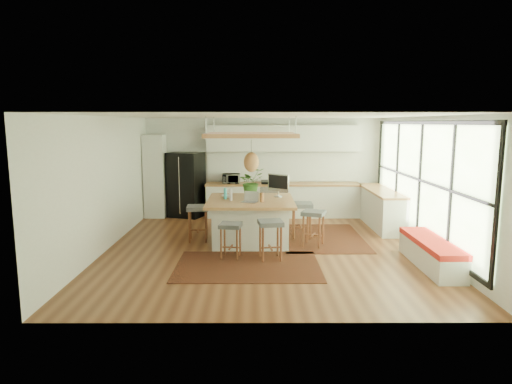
{
  "coord_description": "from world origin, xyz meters",
  "views": [
    {
      "loc": [
        -0.23,
        -8.97,
        2.58
      ],
      "look_at": [
        -0.2,
        0.5,
        1.1
      ],
      "focal_mm": 31.36,
      "sensor_mm": 36.0,
      "label": 1
    }
  ],
  "objects_px": {
    "fridge": "(186,183)",
    "stool_right_front": "(313,230)",
    "stool_left_side": "(198,225)",
    "stool_near_right": "(270,241)",
    "island_plant": "(251,185)",
    "laptop": "(249,197)",
    "stool_right_back": "(301,222)",
    "island": "(251,221)",
    "microwave": "(231,177)",
    "stool_near_left": "(231,240)",
    "monitor": "(278,185)"
  },
  "relations": [
    {
      "from": "microwave",
      "to": "stool_near_left",
      "type": "bearing_deg",
      "value": -90.24
    },
    {
      "from": "stool_near_left",
      "to": "stool_right_front",
      "type": "height_order",
      "value": "stool_right_front"
    },
    {
      "from": "stool_near_right",
      "to": "microwave",
      "type": "height_order",
      "value": "microwave"
    },
    {
      "from": "island_plant",
      "to": "monitor",
      "type": "bearing_deg",
      "value": -21.74
    },
    {
      "from": "island_plant",
      "to": "stool_right_back",
      "type": "bearing_deg",
      "value": -13.46
    },
    {
      "from": "fridge",
      "to": "monitor",
      "type": "bearing_deg",
      "value": -22.81
    },
    {
      "from": "stool_near_right",
      "to": "island_plant",
      "type": "height_order",
      "value": "island_plant"
    },
    {
      "from": "fridge",
      "to": "stool_near_left",
      "type": "bearing_deg",
      "value": -48.91
    },
    {
      "from": "island",
      "to": "stool_right_back",
      "type": "distance_m",
      "value": 1.2
    },
    {
      "from": "island",
      "to": "monitor",
      "type": "height_order",
      "value": "monitor"
    },
    {
      "from": "monitor",
      "to": "island_plant",
      "type": "distance_m",
      "value": 0.66
    },
    {
      "from": "fridge",
      "to": "monitor",
      "type": "distance_m",
      "value": 3.35
    },
    {
      "from": "stool_right_back",
      "to": "island_plant",
      "type": "xyz_separation_m",
      "value": [
        -1.14,
        0.27,
        0.82
      ]
    },
    {
      "from": "stool_near_left",
      "to": "laptop",
      "type": "height_order",
      "value": "laptop"
    },
    {
      "from": "stool_left_side",
      "to": "island_plant",
      "type": "height_order",
      "value": "island_plant"
    },
    {
      "from": "stool_right_front",
      "to": "stool_right_back",
      "type": "height_order",
      "value": "stool_right_back"
    },
    {
      "from": "stool_near_right",
      "to": "microwave",
      "type": "relative_size",
      "value": 1.57
    },
    {
      "from": "microwave",
      "to": "fridge",
      "type": "bearing_deg",
      "value": 176.32
    },
    {
      "from": "island",
      "to": "stool_near_right",
      "type": "distance_m",
      "value": 1.36
    },
    {
      "from": "stool_right_back",
      "to": "island_plant",
      "type": "distance_m",
      "value": 1.43
    },
    {
      "from": "fridge",
      "to": "stool_right_front",
      "type": "distance_m",
      "value": 4.39
    },
    {
      "from": "island",
      "to": "stool_right_front",
      "type": "height_order",
      "value": "island"
    },
    {
      "from": "island",
      "to": "stool_near_right",
      "type": "xyz_separation_m",
      "value": [
        0.39,
        -1.3,
        -0.11
      ]
    },
    {
      "from": "stool_left_side",
      "to": "laptop",
      "type": "height_order",
      "value": "laptop"
    },
    {
      "from": "stool_near_right",
      "to": "island",
      "type": "bearing_deg",
      "value": 106.55
    },
    {
      "from": "fridge",
      "to": "monitor",
      "type": "relative_size",
      "value": 3.16
    },
    {
      "from": "stool_left_side",
      "to": "microwave",
      "type": "height_order",
      "value": "microwave"
    },
    {
      "from": "stool_right_back",
      "to": "stool_left_side",
      "type": "xyz_separation_m",
      "value": [
        -2.3,
        -0.28,
        0.0
      ]
    },
    {
      "from": "stool_near_left",
      "to": "monitor",
      "type": "height_order",
      "value": "monitor"
    },
    {
      "from": "fridge",
      "to": "stool_near_left",
      "type": "relative_size",
      "value": 2.6
    },
    {
      "from": "stool_right_front",
      "to": "stool_left_side",
      "type": "distance_m",
      "value": 2.51
    },
    {
      "from": "island",
      "to": "stool_near_right",
      "type": "height_order",
      "value": "island"
    },
    {
      "from": "stool_right_back",
      "to": "microwave",
      "type": "distance_m",
      "value": 2.97
    },
    {
      "from": "stool_near_right",
      "to": "island_plant",
      "type": "bearing_deg",
      "value": 101.28
    },
    {
      "from": "island",
      "to": "fridge",
      "type": "bearing_deg",
      "value": 123.98
    },
    {
      "from": "stool_left_side",
      "to": "stool_near_right",
      "type": "bearing_deg",
      "value": -41.54
    },
    {
      "from": "island_plant",
      "to": "laptop",
      "type": "bearing_deg",
      "value": -91.53
    },
    {
      "from": "monitor",
      "to": "microwave",
      "type": "height_order",
      "value": "monitor"
    },
    {
      "from": "monitor",
      "to": "island",
      "type": "bearing_deg",
      "value": -111.51
    },
    {
      "from": "stool_near_right",
      "to": "stool_left_side",
      "type": "xyz_separation_m",
      "value": [
        -1.54,
        1.36,
        0.0
      ]
    },
    {
      "from": "stool_right_front",
      "to": "microwave",
      "type": "xyz_separation_m",
      "value": [
        -1.87,
        3.02,
        0.73
      ]
    },
    {
      "from": "stool_right_back",
      "to": "island_plant",
      "type": "relative_size",
      "value": 1.29
    },
    {
      "from": "island",
      "to": "island_plant",
      "type": "relative_size",
      "value": 2.98
    },
    {
      "from": "stool_near_right",
      "to": "island_plant",
      "type": "relative_size",
      "value": 1.22
    },
    {
      "from": "stool_near_right",
      "to": "island_plant",
      "type": "xyz_separation_m",
      "value": [
        -0.38,
        1.91,
        0.82
      ]
    },
    {
      "from": "stool_right_back",
      "to": "stool_left_side",
      "type": "distance_m",
      "value": 2.31
    },
    {
      "from": "fridge",
      "to": "stool_right_front",
      "type": "height_order",
      "value": "fridge"
    },
    {
      "from": "island",
      "to": "microwave",
      "type": "height_order",
      "value": "microwave"
    },
    {
      "from": "stool_near_right",
      "to": "laptop",
      "type": "xyz_separation_m",
      "value": [
        -0.41,
        0.97,
        0.7
      ]
    },
    {
      "from": "laptop",
      "to": "island_plant",
      "type": "distance_m",
      "value": 0.95
    }
  ]
}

